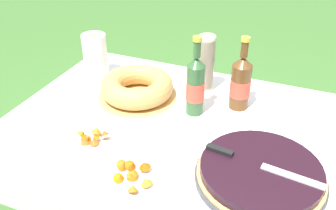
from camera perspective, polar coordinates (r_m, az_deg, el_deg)
garden_table at (r=1.46m, az=3.23°, el=-5.96°), size 1.42×0.98×0.66m
tablecloth at (r=1.43m, az=3.29°, el=-4.30°), size 1.43×0.99×0.10m
berry_tart at (r=1.22m, az=13.89°, el=-10.12°), size 0.41×0.41×0.06m
serving_knife at (r=1.20m, az=12.77°, el=-8.47°), size 0.37×0.07×0.01m
bundt_cake at (r=1.60m, az=-4.77°, el=2.75°), size 0.34×0.34×0.10m
cup_stack at (r=1.62m, az=5.79°, el=6.27°), size 0.07×0.07×0.25m
cider_bottle_green at (r=1.46m, az=4.20°, el=2.97°), size 0.07×0.07×0.32m
cider_bottle_amber at (r=1.52m, az=11.00°, el=3.35°), size 0.08×0.08×0.31m
snack_plate_near at (r=1.37m, az=-11.23°, el=-5.37°), size 0.21×0.21×0.06m
snack_plate_left at (r=1.20m, az=-5.54°, el=-11.06°), size 0.24×0.24×0.06m
paper_towel_roll at (r=1.78m, az=-11.01°, el=7.36°), size 0.11×0.11×0.21m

